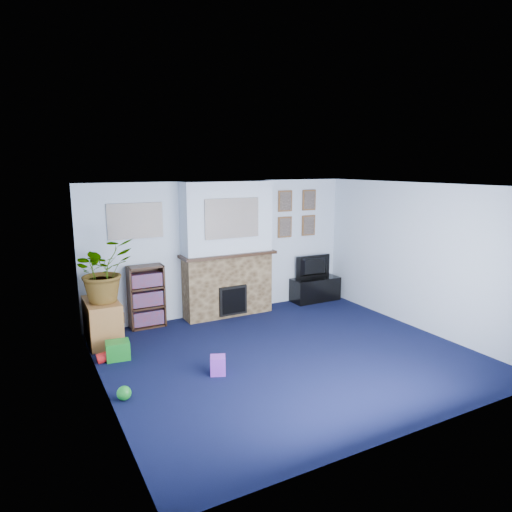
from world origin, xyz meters
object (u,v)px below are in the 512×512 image
bookshelf (146,298)px  sideboard (102,320)px  tv_stand (315,290)px  television (315,267)px

bookshelf → sideboard: bookshelf is taller
tv_stand → sideboard: bearing=-176.1°
television → tv_stand: bearing=92.3°
television → bookshelf: bookshelf is taller
television → bookshelf: size_ratio=0.73×
tv_stand → television: television is taller
bookshelf → television: bearing=-1.0°
television → bookshelf: bearing=1.3°
tv_stand → television: (0.00, 0.02, 0.46)m
television → sideboard: bearing=6.4°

